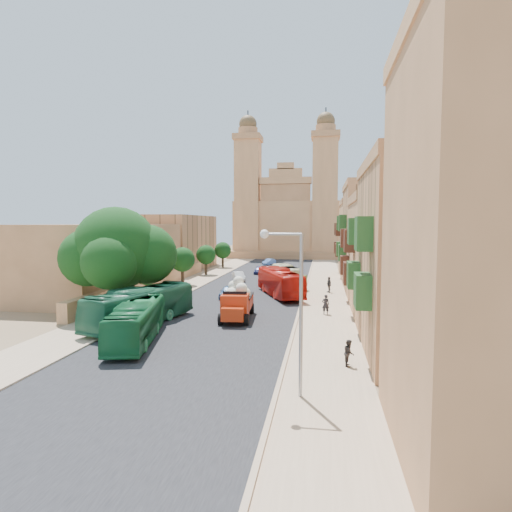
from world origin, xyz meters
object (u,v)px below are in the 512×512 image
(car_cream, at_px, (282,283))
(pedestrian_b, at_px, (349,353))
(street_tree_d, at_px, (223,250))
(bus_green_south, at_px, (137,322))
(car_dkblue, at_px, (259,270))
(street_tree_c, at_px, (206,255))
(car_white_a, at_px, (239,276))
(ficus_tree, at_px, (117,252))
(car_blue_b, at_px, (269,262))
(street_tree_b, at_px, (182,260))
(red_truck, at_px, (237,301))
(pedestrian_c, at_px, (329,285))
(street_tree_a, at_px, (147,271))
(church, at_px, (288,220))
(streetlamp, at_px, (291,292))
(bus_red_east, at_px, (280,282))
(olive_pickup, at_px, (294,285))
(car_white_b, at_px, (271,271))
(bus_green_north, at_px, (141,306))
(car_blue_a, at_px, (228,292))
(pedestrian_a, at_px, (326,304))
(bus_cream_east, at_px, (286,274))

(car_cream, xyz_separation_m, pedestrian_b, (6.88, -30.00, 0.08))
(street_tree_d, bearing_deg, bus_green_south, -83.41)
(car_dkblue, relative_size, pedestrian_b, 2.47)
(street_tree_c, relative_size, car_white_a, 1.22)
(ficus_tree, bearing_deg, car_white_a, 76.15)
(car_cream, relative_size, car_blue_b, 1.36)
(bus_green_south, height_order, pedestrian_b, bus_green_south)
(street_tree_b, distance_m, car_white_a, 9.19)
(red_truck, height_order, pedestrian_c, red_truck)
(street_tree_a, xyz_separation_m, car_dkblue, (8.56, 26.62, -2.68))
(street_tree_a, height_order, pedestrian_b, street_tree_a)
(church, relative_size, streetlamp, 4.42)
(ficus_tree, relative_size, car_dkblue, 2.56)
(bus_red_east, relative_size, car_cream, 2.24)
(olive_pickup, height_order, car_blue_b, olive_pickup)
(bus_green_south, height_order, car_white_b, bus_green_south)
(olive_pickup, height_order, bus_green_north, bus_green_north)
(bus_red_east, relative_size, car_blue_a, 2.81)
(streetlamp, bearing_deg, bus_green_north, 136.22)
(street_tree_c, xyz_separation_m, car_cream, (13.95, -13.00, -2.60))
(street_tree_c, bearing_deg, pedestrian_b, -64.16)
(church, xyz_separation_m, street_tree_a, (-10.00, -66.61, -6.27))
(streetlamp, relative_size, red_truck, 1.25)
(olive_pickup, xyz_separation_m, pedestrian_a, (3.80, -12.46, -0.01))
(bus_cream_east, relative_size, pedestrian_a, 4.82)
(street_tree_d, height_order, car_white_a, street_tree_d)
(red_truck, bearing_deg, pedestrian_b, -51.19)
(car_white_b, xyz_separation_m, pedestrian_a, (9.02, -31.45, 0.38))
(car_white_a, bearing_deg, street_tree_b, -163.24)
(street_tree_a, xyz_separation_m, street_tree_c, (0.00, 24.00, 0.06))
(bus_cream_east, bearing_deg, car_white_a, -24.24)
(red_truck, relative_size, pedestrian_c, 3.35)
(pedestrian_b, bearing_deg, street_tree_b, 37.18)
(street_tree_b, distance_m, car_cream, 14.26)
(street_tree_c, relative_size, red_truck, 0.75)
(pedestrian_b, bearing_deg, streetlamp, 151.44)
(red_truck, relative_size, car_blue_b, 1.74)
(car_dkblue, bearing_deg, pedestrian_a, -73.21)
(street_tree_c, bearing_deg, ficus_tree, -88.94)
(pedestrian_a, bearing_deg, street_tree_d, -74.02)
(street_tree_a, distance_m, bus_green_south, 17.11)
(olive_pickup, relative_size, bus_cream_east, 0.56)
(ficus_tree, bearing_deg, street_tree_a, 94.22)
(car_blue_b, bearing_deg, street_tree_a, -80.30)
(street_tree_d, relative_size, olive_pickup, 0.98)
(olive_pickup, bearing_deg, car_blue_b, 102.20)
(car_cream, bearing_deg, bus_green_north, 80.31)
(olive_pickup, height_order, car_blue_a, olive_pickup)
(street_tree_a, relative_size, street_tree_b, 0.92)
(red_truck, relative_size, car_dkblue, 1.67)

